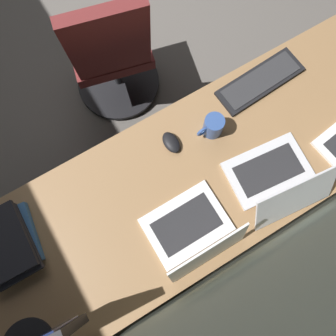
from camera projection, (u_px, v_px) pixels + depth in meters
wall_back at (332, 262)px, 0.76m from camera, size 4.45×0.10×2.60m
desk at (174, 195)px, 1.44m from camera, size 2.35×0.70×0.73m
drawer_pedestal at (138, 233)px, 1.72m from camera, size 0.40×0.51×0.69m
laptop_leftmost at (195, 236)px, 1.28m from camera, size 0.32×0.28×0.24m
laptop_left at (278, 181)px, 1.35m from camera, size 0.38×0.35×0.21m
keyboard_main at (260, 81)px, 1.51m from camera, size 0.43×0.16×0.02m
mouse_main at (171, 142)px, 1.42m from camera, size 0.06×0.10×0.03m
book_stack_near at (7, 243)px, 1.29m from camera, size 0.24×0.30×0.08m
coffee_mug at (213, 126)px, 1.41m from camera, size 0.13×0.09×0.10m
office_chair at (112, 55)px, 1.87m from camera, size 0.56×0.59×0.97m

